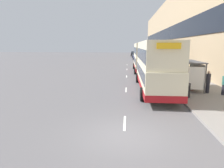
{
  "coord_description": "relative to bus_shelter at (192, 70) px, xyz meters",
  "views": [
    {
      "loc": [
        0.11,
        -8.36,
        3.96
      ],
      "look_at": [
        -2.23,
        21.55,
        -1.83
      ],
      "focal_mm": 32.0,
      "sensor_mm": 36.0,
      "label": 1
    }
  ],
  "objects": [
    {
      "name": "pedestrian_3",
      "position": [
        0.86,
        -1.38,
        -0.8
      ],
      "size": [
        0.36,
        0.36,
        1.82
      ],
      "color": "#23232D",
      "rests_on": "ground_plane"
    },
    {
      "name": "lane_mark_0",
      "position": [
        -5.77,
        -8.0,
        -1.87
      ],
      "size": [
        0.12,
        2.0,
        0.01
      ],
      "color": "silver",
      "rests_on": "ground_plane"
    },
    {
      "name": "pedestrian_at_shelter",
      "position": [
        1.9,
        -1.88,
        -0.86
      ],
      "size": [
        0.34,
        0.34,
        1.71
      ],
      "color": "#23232D",
      "rests_on": "ground_plane"
    },
    {
      "name": "lane_mark_2",
      "position": [
        -5.77,
        7.96,
        -1.87
      ],
      "size": [
        0.12,
        2.0,
        0.01
      ],
      "color": "silver",
      "rests_on": "ground_plane"
    },
    {
      "name": "ground_plane",
      "position": [
        -5.77,
        -9.47,
        -1.88
      ],
      "size": [
        220.0,
        220.0,
        0.0
      ],
      "primitive_type": "plane",
      "color": "#5B595B"
    },
    {
      "name": "double_decker_bus_ahead",
      "position": [
        -3.31,
        13.29,
        0.41
      ],
      "size": [
        2.85,
        10.26,
        4.3
      ],
      "color": "beige",
      "rests_on": "ground_plane"
    },
    {
      "name": "lane_mark_3",
      "position": [
        -5.77,
        15.94,
        -1.87
      ],
      "size": [
        0.12,
        2.0,
        0.01
      ],
      "color": "silver",
      "rests_on": "ground_plane"
    },
    {
      "name": "pedestrian_2",
      "position": [
        1.2,
        1.0,
        -0.87
      ],
      "size": [
        0.33,
        0.33,
        1.69
      ],
      "color": "#23232D",
      "rests_on": "ground_plane"
    },
    {
      "name": "pedestrian_1",
      "position": [
        -1.22,
        5.06,
        -0.85
      ],
      "size": [
        0.34,
        0.34,
        1.73
      ],
      "color": "#23232D",
      "rests_on": "ground_plane"
    },
    {
      "name": "double_decker_bus_near",
      "position": [
        -3.3,
        -0.12,
        0.41
      ],
      "size": [
        2.85,
        11.53,
        4.3
      ],
      "color": "beige",
      "rests_on": "ground_plane"
    },
    {
      "name": "bus_shelter",
      "position": [
        0.0,
        0.0,
        0.0
      ],
      "size": [
        1.6,
        4.2,
        2.48
      ],
      "color": "#4C4C51",
      "rests_on": "ground_plane"
    },
    {
      "name": "car_1",
      "position": [
        -3.19,
        40.5,
        -0.98
      ],
      "size": [
        1.98,
        4.32,
        1.83
      ],
      "color": "navy",
      "rests_on": "ground_plane"
    },
    {
      "name": "pavement",
      "position": [
        0.73,
        29.03,
        -1.81
      ],
      "size": [
        5.0,
        93.0,
        0.14
      ],
      "color": "gray",
      "rests_on": "ground_plane"
    },
    {
      "name": "lane_mark_4",
      "position": [
        -5.77,
        23.92,
        -1.87
      ],
      "size": [
        0.12,
        2.0,
        0.01
      ],
      "color": "silver",
      "rests_on": "ground_plane"
    },
    {
      "name": "car_0",
      "position": [
        -3.32,
        49.89,
        -1.02
      ],
      "size": [
        1.92,
        3.95,
        1.73
      ],
      "color": "#4C5156",
      "rests_on": "ground_plane"
    },
    {
      "name": "lane_mark_1",
      "position": [
        -5.77,
        -0.02,
        -1.87
      ],
      "size": [
        0.12,
        2.0,
        0.01
      ],
      "color": "silver",
      "rests_on": "ground_plane"
    },
    {
      "name": "terrace_facade",
      "position": [
        4.72,
        29.03,
        5.4
      ],
      "size": [
        3.1,
        93.0,
        14.55
      ],
      "color": "tan",
      "rests_on": "ground_plane"
    },
    {
      "name": "litter_bin",
      "position": [
        -1.22,
        -2.87,
        -1.21
      ],
      "size": [
        0.55,
        0.55,
        1.05
      ],
      "color": "black",
      "rests_on": "ground_plane"
    },
    {
      "name": "car_2",
      "position": [
        -3.54,
        59.79,
        -1.0
      ],
      "size": [
        1.98,
        4.08,
        1.78
      ],
      "color": "black",
      "rests_on": "ground_plane"
    }
  ]
}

